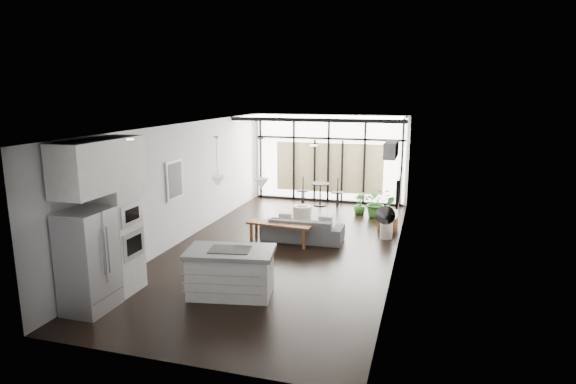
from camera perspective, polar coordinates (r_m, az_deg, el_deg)
The scene contains 28 objects.
floor at distance 11.16m, azimuth -0.44°, elevation -6.60°, with size 5.00×10.00×0.00m, color black.
ceiling at distance 10.60m, azimuth -0.46°, elevation 7.89°, with size 5.00×10.00×0.00m, color white.
wall_left at distance 11.75m, azimuth -12.20°, elevation 1.14°, with size 0.02×10.00×2.80m, color silver.
wall_right at distance 10.37m, azimuth 12.90°, elevation -0.33°, with size 0.02×10.00×2.80m, color silver.
wall_back at distance 15.58m, azimuth 4.90°, elevation 4.00°, with size 5.00×0.02×2.80m, color silver.
wall_front at distance 6.35m, azimuth -13.78°, elevation -8.26°, with size 5.00×0.02×2.80m, color silver.
glazing at distance 15.46m, azimuth 4.81°, elevation 3.94°, with size 5.00×0.20×2.80m, color black.
skylight at distance 14.47m, azimuth 4.19°, elevation 8.85°, with size 4.70×1.90×0.06m, color white.
neighbour_building at distance 15.58m, azimuth 4.84°, elevation 2.88°, with size 3.50×0.02×1.60m, color beige.
island at distance 8.63m, azimuth -6.81°, elevation -9.44°, with size 1.53×0.91×0.83m, color silver.
cooktop at distance 8.49m, azimuth -6.88°, elevation -6.78°, with size 0.71×0.47×0.01m, color black.
fridge at distance 8.52m, azimuth -22.60°, elevation -7.56°, with size 0.65×0.82×1.69m, color #A6A6AC.
appliance_column at distance 9.00m, azimuth -19.81°, elevation -3.22°, with size 0.68×0.71×2.62m, color silver.
upper_cabinets at distance 8.50m, azimuth -21.47°, elevation 2.98°, with size 0.62×1.75×0.86m, color silver.
pendant_left at distance 8.38m, azimuth -8.35°, elevation 1.28°, with size 0.26×0.26×0.18m, color white.
pendant_right at distance 8.08m, azimuth -3.19°, elevation 0.99°, with size 0.26×0.26×0.18m, color white.
sofa at distance 11.58m, azimuth 1.74°, elevation -3.93°, with size 1.95×0.57×0.76m, color #525254.
console_bench at distance 11.35m, azimuth -1.03°, elevation -4.94°, with size 1.56×0.39×0.50m, color brown.
pouf at distance 13.35m, azimuth 1.71°, elevation -2.54°, with size 0.52×0.52×0.42m, color beige.
crate at distance 12.78m, azimuth 11.76°, elevation -3.60°, with size 0.47×0.47×0.36m, color brown.
plant_tall at distance 13.92m, azimuth 10.43°, elevation -1.62°, with size 0.76×0.85×0.66m, color #2E6625.
plant_med at distance 14.15m, azimuth 8.47°, elevation -1.95°, with size 0.36×0.64×0.36m, color #2E6625.
plant_crate at distance 12.70m, azimuth 11.82°, elevation -2.30°, with size 0.30×0.54×0.24m, color #2E6625.
milk_can at distance 11.99m, azimuth 11.60°, elevation -4.04°, with size 0.30×0.30×0.59m, color silver.
bistro_set at distance 15.09m, azimuth 3.83°, elevation -0.37°, with size 1.38×0.55×0.66m, color black.
tv at distance 11.37m, azimuth 13.00°, elevation 0.22°, with size 0.05×1.10×0.65m, color black.
ac_unit at distance 9.41m, azimuth 12.14°, elevation 4.96°, with size 0.22×0.90×0.30m, color white.
framed_art at distance 11.28m, azimuth -13.30°, elevation 1.42°, with size 0.04×0.70×0.90m, color black.
Camera 1 is at (3.07, -10.12, 3.56)m, focal length 30.00 mm.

